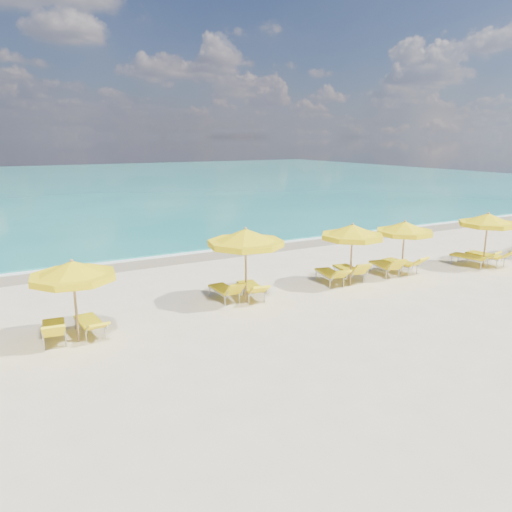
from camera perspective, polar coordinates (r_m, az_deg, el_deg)
ground_plane at (r=16.53m, az=2.55°, el=-5.11°), size 120.00×120.00×0.00m
ocean at (r=62.09m, az=-21.62°, el=7.65°), size 120.00×80.00×0.30m
wet_sand_band at (r=22.92m, az=-7.21°, el=0.07°), size 120.00×2.60×0.01m
foam_line at (r=23.64m, az=-7.94°, el=0.46°), size 120.00×1.20×0.03m
whitecap_near at (r=30.85m, az=-24.53°, el=2.41°), size 14.00×0.36×0.05m
whitecap_far at (r=41.05m, az=-5.61°, el=6.02°), size 18.00×0.30×0.05m
umbrella_2 at (r=13.57m, az=-20.22°, el=-1.66°), size 2.68×2.68×2.24m
umbrella_3 at (r=15.80m, az=-1.19°, el=2.03°), size 2.92×2.92×2.50m
umbrella_4 at (r=18.05m, az=10.95°, el=2.68°), size 2.85×2.85×2.30m
umbrella_5 at (r=19.74m, az=16.62°, el=3.03°), size 2.85×2.85×2.20m
umbrella_6 at (r=22.38m, az=24.97°, el=3.72°), size 2.96×2.96×2.30m
lounger_2_left at (r=14.33m, az=-22.06°, el=-8.19°), size 0.76×1.75×0.79m
lounger_2_right at (r=14.48m, az=-18.42°, el=-7.70°), size 0.68×1.75×0.65m
lounger_3_left at (r=16.53m, az=-3.58°, el=-4.34°), size 0.62×1.69×0.83m
lounger_3_right at (r=16.72m, az=-0.53°, el=-4.08°), size 0.92×1.92×0.75m
lounger_4_left at (r=18.56m, az=8.46°, el=-2.45°), size 0.94×1.90×0.78m
lounger_4_right at (r=19.12m, az=10.61°, el=-2.01°), size 0.94×1.94×0.89m
lounger_5_left at (r=20.13m, az=14.51°, el=-1.47°), size 0.96×1.86×0.87m
lounger_5_right at (r=20.74m, az=16.24°, el=-1.14°), size 0.86×1.90×0.81m
lounger_6_left at (r=22.63m, az=23.29°, el=-0.49°), size 1.00×2.00×0.83m
lounger_6_right at (r=23.15m, az=24.85°, el=-0.33°), size 0.89×2.06×0.84m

